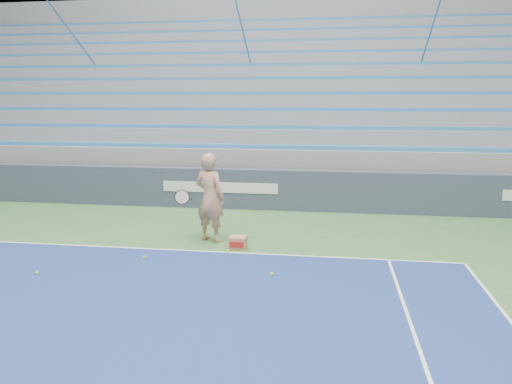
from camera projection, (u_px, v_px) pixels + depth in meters
The scene contains 8 objects.
sponsor_barrier at pixel (221, 188), 13.79m from camera, with size 30.00×0.32×1.10m.
bleachers at pixel (253, 115), 19.01m from camera, with size 31.00×9.15×7.30m.
tennis_player at pixel (210, 198), 10.53m from camera, with size 1.01×0.96×1.89m.
ball_box at pixel (238, 243), 10.10m from camera, with size 0.35×0.28×0.26m.
tennis_ball_0 at pixel (272, 274), 8.59m from camera, with size 0.07×0.07×0.07m, color #B9E52E.
tennis_ball_1 at pixel (228, 251), 9.87m from camera, with size 0.07×0.07×0.07m, color #B9E52E.
tennis_ball_2 at pixel (145, 257), 9.48m from camera, with size 0.07×0.07×0.07m, color #B9E52E.
tennis_ball_3 at pixel (37, 273), 8.66m from camera, with size 0.07×0.07×0.07m, color #B9E52E.
Camera 1 is at (2.98, 2.61, 3.04)m, focal length 35.00 mm.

